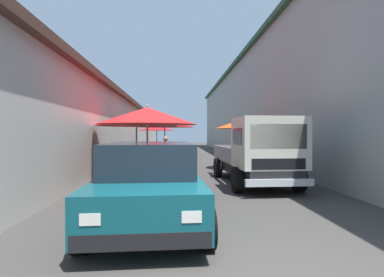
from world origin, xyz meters
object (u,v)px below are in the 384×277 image
object	(u,v)px
fruit_stall_far_left	(165,127)
vendor_in_shade	(166,152)
hatchback_car	(150,182)
fruit_stall_near_right	(147,122)
delivery_truck	(261,153)
vendor_by_crates	(237,147)
fruit_stall_mid_lane	(157,133)
fruit_stall_near_left	(242,129)
fruit_stall_far_right	(136,127)

from	to	relation	value
fruit_stall_far_left	vendor_in_shade	size ratio (longest dim) A/B	1.88
hatchback_car	fruit_stall_near_right	bearing A→B (deg)	6.07
delivery_truck	vendor_by_crates	xyz separation A→B (m)	(6.58, -0.66, -0.06)
fruit_stall_mid_lane	vendor_by_crates	size ratio (longest dim) A/B	1.46
fruit_stall_near_left	hatchback_car	xyz separation A→B (m)	(-8.34, 3.57, -1.10)
fruit_stall_far_left	fruit_stall_far_right	world-z (taller)	fruit_stall_far_left
fruit_stall_near_left	vendor_by_crates	xyz separation A→B (m)	(1.61, -0.11, -0.86)
hatchback_car	fruit_stall_near_left	bearing A→B (deg)	-23.14
fruit_stall_mid_lane	vendor_in_shade	distance (m)	7.37
fruit_stall_near_right	vendor_in_shade	world-z (taller)	fruit_stall_near_right
delivery_truck	vendor_in_shade	distance (m)	4.64
vendor_in_shade	fruit_stall_far_right	bearing A→B (deg)	150.52
fruit_stall_mid_lane	fruit_stall_near_left	distance (m)	7.30
fruit_stall_mid_lane	delivery_truck	bearing A→B (deg)	-160.95
fruit_stall_near_right	hatchback_car	world-z (taller)	fruit_stall_near_right
fruit_stall_near_left	fruit_stall_far_left	bearing A→B (deg)	76.21
fruit_stall_far_left	fruit_stall_near_left	xyz separation A→B (m)	(-0.89, -3.62, -0.14)
hatchback_car	delivery_truck	xyz separation A→B (m)	(3.37, -3.01, 0.30)
fruit_stall_mid_lane	vendor_by_crates	world-z (taller)	fruit_stall_mid_lane
fruit_stall_near_right	vendor_by_crates	size ratio (longest dim) A/B	1.66
fruit_stall_near_right	fruit_stall_mid_lane	bearing A→B (deg)	2.12
fruit_stall_near_right	delivery_truck	world-z (taller)	fruit_stall_near_right
fruit_stall_mid_lane	hatchback_car	xyz separation A→B (m)	(-14.23, -0.73, -0.96)
fruit_stall_near_left	delivery_truck	distance (m)	5.06
fruit_stall_mid_lane	vendor_by_crates	bearing A→B (deg)	-134.20
fruit_stall_far_right	vendor_by_crates	world-z (taller)	fruit_stall_far_right
fruit_stall_near_right	vendor_in_shade	size ratio (longest dim) A/B	1.83
fruit_stall_far_left	hatchback_car	world-z (taller)	fruit_stall_far_left
fruit_stall_near_right	delivery_truck	distance (m)	3.48
fruit_stall_far_right	vendor_by_crates	distance (m)	6.64
fruit_stall_near_right	fruit_stall_far_right	distance (m)	2.29
fruit_stall_near_right	delivery_truck	xyz separation A→B (m)	(0.36, -3.33, -0.91)
fruit_stall_near_right	fruit_stall_far_left	distance (m)	6.22
fruit_stall_far_left	fruit_stall_far_right	size ratio (longest dim) A/B	0.99
vendor_by_crates	vendor_in_shade	bearing A→B (deg)	129.73
fruit_stall_mid_lane	hatchback_car	size ratio (longest dim) A/B	0.62
fruit_stall_mid_lane	delivery_truck	world-z (taller)	fruit_stall_mid_lane
fruit_stall_mid_lane	delivery_truck	distance (m)	11.51
fruit_stall_far_left	fruit_stall_mid_lane	distance (m)	5.06
hatchback_car	vendor_by_crates	world-z (taller)	vendor_by_crates
fruit_stall_far_left	hatchback_car	xyz separation A→B (m)	(-9.23, -0.05, -1.24)
hatchback_car	vendor_in_shade	bearing A→B (deg)	-0.54
fruit_stall_near_right	fruit_stall_far_right	bearing A→B (deg)	14.92
fruit_stall_near_left	fruit_stall_near_right	bearing A→B (deg)	143.91
delivery_truck	vendor_by_crates	bearing A→B (deg)	-5.70
fruit_stall_near_left	vendor_in_shade	xyz separation A→B (m)	(-1.39, 3.50, -0.97)
fruit_stall_near_right	fruit_stall_mid_lane	distance (m)	11.23
fruit_stall_far_right	vendor_in_shade	size ratio (longest dim) A/B	1.89
fruit_stall_far_right	vendor_by_crates	size ratio (longest dim) A/B	1.71
fruit_stall_far_right	vendor_by_crates	xyz separation A→B (m)	(4.72, -4.58, -0.89)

